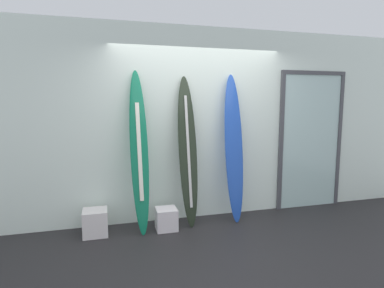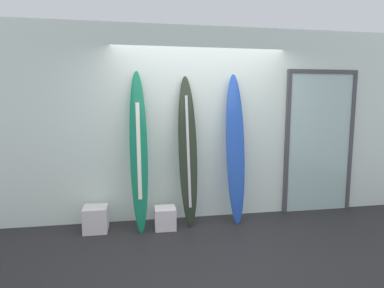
{
  "view_description": "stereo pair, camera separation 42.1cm",
  "coord_description": "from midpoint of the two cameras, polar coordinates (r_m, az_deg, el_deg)",
  "views": [
    {
      "loc": [
        -1.31,
        -3.22,
        1.73
      ],
      "look_at": [
        -0.16,
        0.95,
        1.15
      ],
      "focal_mm": 29.4,
      "sensor_mm": 36.0,
      "label": 1
    },
    {
      "loc": [
        -0.9,
        -3.31,
        1.73
      ],
      "look_at": [
        -0.16,
        0.95,
        1.15
      ],
      "focal_mm": 29.4,
      "sensor_mm": 36.0,
      "label": 2
    }
  ],
  "objects": [
    {
      "name": "surfboard_charcoal",
      "position": [
        4.38,
        -3.53,
        -1.33
      ],
      "size": [
        0.28,
        0.45,
        2.1
      ],
      "color": "#222C1F",
      "rests_on": "ground"
    },
    {
      "name": "glass_door",
      "position": [
        5.4,
        18.66,
        0.99
      ],
      "size": [
        1.15,
        0.06,
        2.22
      ],
      "color": "silver",
      "rests_on": "ground"
    },
    {
      "name": "wall_back",
      "position": [
        4.71,
        -1.79,
        3.63
      ],
      "size": [
        7.2,
        0.2,
        2.8
      ],
      "primitive_type": "cube",
      "color": "white",
      "rests_on": "ground"
    },
    {
      "name": "surfboard_emerald",
      "position": [
        4.24,
        -12.37,
        -1.56
      ],
      "size": [
        0.26,
        0.51,
        2.16
      ],
      "color": "#11704E",
      "rests_on": "ground"
    },
    {
      "name": "display_block_left",
      "position": [
        4.47,
        -19.82,
        -13.28
      ],
      "size": [
        0.31,
        0.31,
        0.34
      ],
      "color": "silver",
      "rests_on": "ground"
    },
    {
      "name": "display_block_center",
      "position": [
        4.43,
        -7.47,
        -13.36
      ],
      "size": [
        0.29,
        0.29,
        0.29
      ],
      "color": "white",
      "rests_on": "ground"
    },
    {
      "name": "ground",
      "position": [
        3.86,
        3.13,
        -19.29
      ],
      "size": [
        8.0,
        8.0,
        0.04
      ],
      "primitive_type": "cube",
      "color": "black"
    },
    {
      "name": "surfboard_cobalt",
      "position": [
        4.55,
        5.0,
        -0.91
      ],
      "size": [
        0.28,
        0.41,
        2.13
      ],
      "color": "#224DB5",
      "rests_on": "ground"
    }
  ]
}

